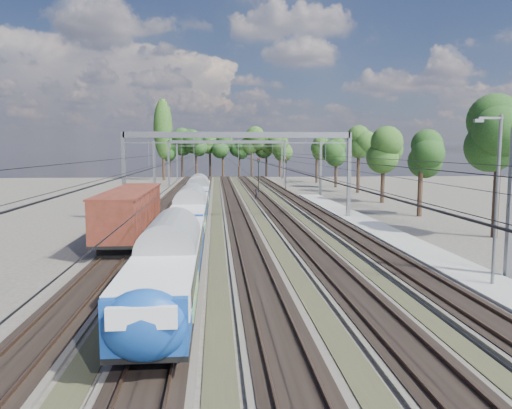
{
  "coord_description": "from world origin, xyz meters",
  "views": [
    {
      "loc": [
        -2.32,
        -20.87,
        7.24
      ],
      "look_at": [
        0.91,
        19.12,
        2.8
      ],
      "focal_mm": 35.0,
      "sensor_mm": 36.0,
      "label": 1
    }
  ],
  "objects": [
    {
      "name": "track_bed",
      "position": [
        -0.0,
        45.0,
        0.1
      ],
      "size": [
        21.0,
        130.0,
        0.34
      ],
      "color": "#47423A",
      "rests_on": "ground"
    },
    {
      "name": "catenary",
      "position": [
        0.33,
        52.69,
        6.4
      ],
      "size": [
        25.65,
        130.0,
        9.0
      ],
      "color": "slate",
      "rests_on": "ground"
    },
    {
      "name": "worker",
      "position": [
        3.5,
        50.39,
        0.78
      ],
      "size": [
        0.41,
        0.59,
        1.56
      ],
      "primitive_type": "imported",
      "rotation": [
        0.0,
        0.0,
        1.64
      ],
      "color": "black",
      "rests_on": "ground"
    },
    {
      "name": "platform",
      "position": [
        12.0,
        20.0,
        0.15
      ],
      "size": [
        3.0,
        70.0,
        0.3
      ],
      "primitive_type": "cube",
      "color": "gray",
      "rests_on": "ground"
    },
    {
      "name": "emu_train",
      "position": [
        -4.5,
        21.89,
        2.35
      ],
      "size": [
        2.73,
        57.79,
        3.99
      ],
      "color": "black",
      "rests_on": "ground"
    },
    {
      "name": "tree_belt",
      "position": [
        6.21,
        95.41,
        7.93
      ],
      "size": [
        39.82,
        101.92,
        11.77
      ],
      "color": "black",
      "rests_on": "ground"
    },
    {
      "name": "poplar",
      "position": [
        -14.5,
        98.0,
        11.89
      ],
      "size": [
        4.4,
        4.4,
        19.04
      ],
      "color": "black",
      "rests_on": "ground"
    },
    {
      "name": "signal_near",
      "position": [
        4.71,
        60.97,
        3.69
      ],
      "size": [
        0.37,
        0.34,
        5.83
      ],
      "rotation": [
        0.0,
        0.0,
        0.07
      ],
      "color": "black",
      "rests_on": "ground"
    },
    {
      "name": "lamp_post",
      "position": [
        11.88,
        3.35,
        4.9
      ],
      "size": [
        1.49,
        0.24,
        8.99
      ],
      "rotation": [
        0.0,
        0.0,
        -0.02
      ],
      "color": "slate",
      "rests_on": "ground"
    },
    {
      "name": "ground",
      "position": [
        0.0,
        0.0,
        0.0
      ],
      "size": [
        220.0,
        220.0,
        0.0
      ],
      "primitive_type": "plane",
      "color": "#47423A",
      "rests_on": "ground"
    },
    {
      "name": "signal_far",
      "position": [
        10.14,
        67.12,
        3.5
      ],
      "size": [
        0.39,
        0.36,
        5.54
      ],
      "rotation": [
        0.0,
        0.0,
        -0.36
      ],
      "color": "black",
      "rests_on": "ground"
    },
    {
      "name": "freight_boxcar",
      "position": [
        -9.0,
        18.42,
        2.41
      ],
      "size": [
        3.18,
        15.33,
        3.95
      ],
      "color": "black",
      "rests_on": "ground"
    }
  ]
}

